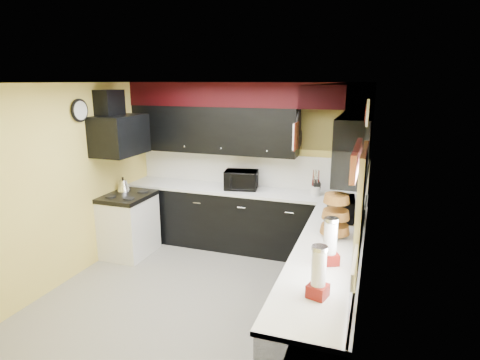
{
  "coord_description": "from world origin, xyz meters",
  "views": [
    {
      "loc": [
        1.86,
        -3.99,
        2.52
      ],
      "look_at": [
        0.26,
        0.67,
        1.3
      ],
      "focal_mm": 30.0,
      "sensor_mm": 36.0,
      "label": 1
    }
  ],
  "objects_px": {
    "knife_block": "(316,188)",
    "kettle": "(123,185)",
    "microwave": "(341,208)",
    "utensil_crock": "(315,191)",
    "toaster_oven": "(241,180)"
  },
  "relations": [
    {
      "from": "toaster_oven",
      "to": "utensil_crock",
      "type": "distance_m",
      "value": 1.11
    },
    {
      "from": "utensil_crock",
      "to": "microwave",
      "type": "bearing_deg",
      "value": -64.15
    },
    {
      "from": "microwave",
      "to": "utensil_crock",
      "type": "height_order",
      "value": "microwave"
    },
    {
      "from": "toaster_oven",
      "to": "microwave",
      "type": "bearing_deg",
      "value": -39.87
    },
    {
      "from": "utensil_crock",
      "to": "kettle",
      "type": "bearing_deg",
      "value": -167.88
    },
    {
      "from": "toaster_oven",
      "to": "microwave",
      "type": "height_order",
      "value": "toaster_oven"
    },
    {
      "from": "toaster_oven",
      "to": "knife_block",
      "type": "relative_size",
      "value": 2.31
    },
    {
      "from": "microwave",
      "to": "utensil_crock",
      "type": "xyz_separation_m",
      "value": [
        -0.43,
        0.88,
        -0.06
      ]
    },
    {
      "from": "microwave",
      "to": "utensil_crock",
      "type": "distance_m",
      "value": 0.98
    },
    {
      "from": "knife_block",
      "to": "kettle",
      "type": "xyz_separation_m",
      "value": [
        -2.76,
        -0.63,
        -0.04
      ]
    },
    {
      "from": "microwave",
      "to": "toaster_oven",
      "type": "bearing_deg",
      "value": 54.64
    },
    {
      "from": "microwave",
      "to": "kettle",
      "type": "relative_size",
      "value": 2.51
    },
    {
      "from": "microwave",
      "to": "kettle",
      "type": "bearing_deg",
      "value": 79.55
    },
    {
      "from": "toaster_oven",
      "to": "utensil_crock",
      "type": "bearing_deg",
      "value": -10.2
    },
    {
      "from": "toaster_oven",
      "to": "kettle",
      "type": "distance_m",
      "value": 1.76
    }
  ]
}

